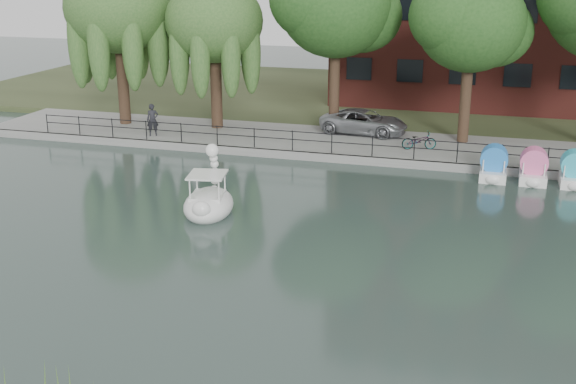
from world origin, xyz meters
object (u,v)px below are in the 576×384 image
at_px(minivan, 364,120).
at_px(swan_boat, 209,199).
at_px(pedestrian, 153,118).
at_px(bicycle, 419,140).

height_order(minivan, swan_boat, swan_boat).
bearing_deg(pedestrian, swan_boat, -82.89).
height_order(minivan, pedestrian, pedestrian).
height_order(minivan, bicycle, minivan).
bearing_deg(minivan, pedestrian, 115.07).
bearing_deg(pedestrian, minivan, -10.74).
height_order(bicycle, swan_boat, swan_boat).
relative_size(bicycle, pedestrian, 0.87).
xyz_separation_m(pedestrian, swan_boat, (7.19, -9.67, -0.83)).
bearing_deg(pedestrian, bicycle, -25.18).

